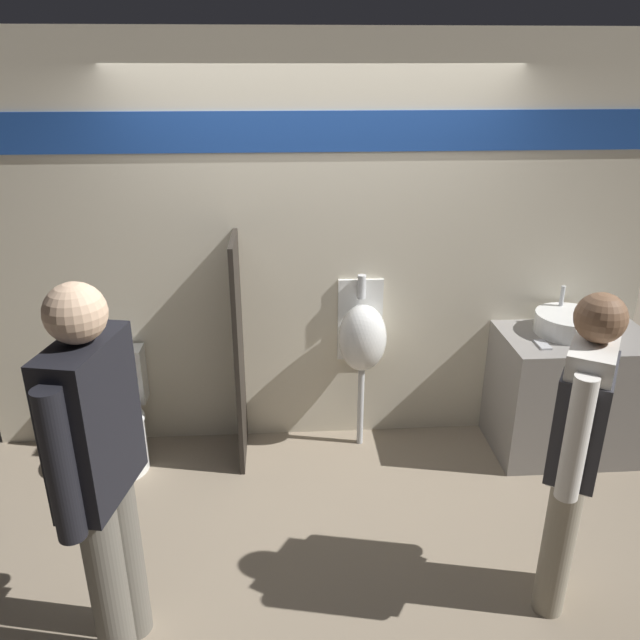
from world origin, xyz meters
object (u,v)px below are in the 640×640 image
(toilet, at_px, (118,424))
(person_in_vest, at_px, (578,437))
(sink_basin, at_px, (569,323))
(cell_phone, at_px, (543,345))
(urinal_near_counter, at_px, (362,337))
(person_with_lanyard, at_px, (100,468))

(toilet, bearing_deg, person_in_vest, -28.42)
(sink_basin, xyz_separation_m, cell_phone, (-0.24, -0.19, -0.06))
(urinal_near_counter, relative_size, toilet, 1.34)
(sink_basin, height_order, urinal_near_counter, urinal_near_counter)
(sink_basin, bearing_deg, urinal_near_counter, 175.76)
(person_in_vest, height_order, person_with_lanyard, person_with_lanyard)
(sink_basin, relative_size, person_with_lanyard, 0.25)
(toilet, bearing_deg, urinal_near_counter, 5.21)
(sink_basin, distance_m, person_with_lanyard, 3.03)
(person_in_vest, bearing_deg, sink_basin, 8.88)
(urinal_near_counter, xyz_separation_m, toilet, (-1.62, -0.15, -0.51))
(person_in_vest, bearing_deg, toilet, 93.09)
(cell_phone, relative_size, toilet, 0.15)
(cell_phone, relative_size, person_in_vest, 0.09)
(person_in_vest, xyz_separation_m, person_with_lanyard, (-2.07, -0.14, 0.03))
(sink_basin, relative_size, cell_phone, 3.14)
(urinal_near_counter, height_order, toilet, urinal_near_counter)
(cell_phone, bearing_deg, urinal_near_counter, 165.52)
(cell_phone, bearing_deg, sink_basin, 37.36)
(cell_phone, height_order, toilet, toilet)
(person_in_vest, bearing_deg, cell_phone, 16.15)
(urinal_near_counter, xyz_separation_m, person_in_vest, (0.79, -1.45, 0.14))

